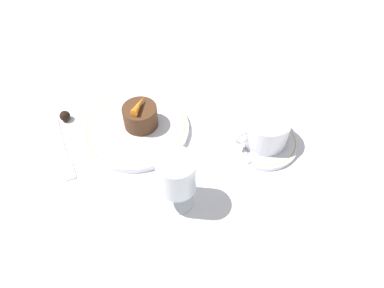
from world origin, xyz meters
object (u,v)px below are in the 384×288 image
object	(u,v)px
dinner_plate	(136,129)
coffee_cup	(265,129)
wine_glass	(177,177)
dessert_cake	(140,116)
fork	(65,154)

from	to	relation	value
dinner_plate	coffee_cup	xyz separation A→B (m)	(-0.23, 0.16, 0.04)
wine_glass	dessert_cake	bearing A→B (deg)	-93.78
coffee_cup	wine_glass	size ratio (longest dim) A/B	1.04
fork	dinner_plate	bearing A→B (deg)	177.47
fork	dessert_cake	world-z (taller)	dessert_cake
wine_glass	dessert_cake	size ratio (longest dim) A/B	1.61
dinner_plate	dessert_cake	world-z (taller)	dessert_cake
dessert_cake	fork	bearing A→B (deg)	-1.56
dinner_plate	coffee_cup	bearing A→B (deg)	145.48
dessert_cake	wine_glass	bearing A→B (deg)	86.22
dessert_cake	dinner_plate	bearing A→B (deg)	8.79
wine_glass	dessert_cake	xyz separation A→B (m)	(-0.01, -0.21, -0.04)
dinner_plate	fork	xyz separation A→B (m)	(0.16, -0.01, -0.01)
dinner_plate	coffee_cup	distance (m)	0.28
coffee_cup	fork	xyz separation A→B (m)	(0.39, -0.17, -0.04)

